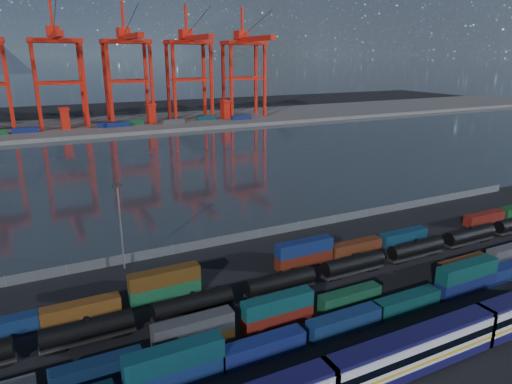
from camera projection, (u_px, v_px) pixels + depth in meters
name	position (u px, v px, depth m)	size (l,w,h in m)	color
ground	(336.00, 294.00, 77.26)	(700.00, 700.00, 0.00)	black
harbor_water	(164.00, 165.00, 167.04)	(700.00, 700.00, 0.00)	#283239
far_quay	(112.00, 125.00, 256.53)	(700.00, 70.00, 2.00)	#514F4C
passenger_train	(414.00, 352.00, 57.51)	(78.77, 3.31, 5.67)	silver
container_row_south	(271.00, 340.00, 61.27)	(140.30, 2.50, 5.32)	#3E4043
container_row_mid	(385.00, 285.00, 76.87)	(139.89, 2.30, 4.89)	#46484B
container_row_north	(279.00, 262.00, 84.99)	(141.91, 2.39, 5.10)	navy
tanker_string	(280.00, 282.00, 77.05)	(136.95, 2.78, 3.98)	black
waterfront_fence	(260.00, 233.00, 100.92)	(160.12, 0.12, 2.20)	#595B5E
yard_light_mast	(120.00, 222.00, 83.88)	(1.60, 0.40, 16.60)	slate
gantry_cranes	(93.00, 52.00, 236.12)	(200.44, 48.85, 66.16)	red
quay_containers	(95.00, 126.00, 238.69)	(172.58, 10.99, 2.60)	navy
straddle_carriers	(110.00, 115.00, 244.93)	(140.00, 7.00, 11.10)	red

